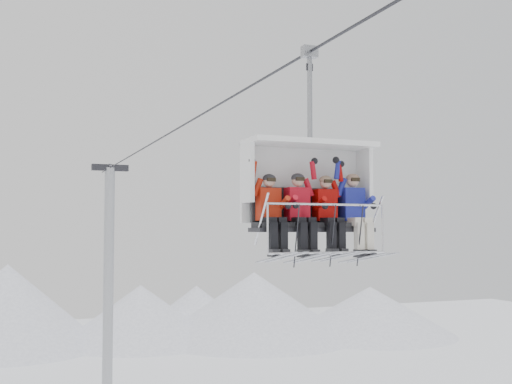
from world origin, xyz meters
name	(u,v)px	position (x,y,z in m)	size (l,w,h in m)	color
ridgeline	(51,315)	(-1.58, 42.05, 2.84)	(72.00, 21.00, 7.00)	white
lift_tower_right	(108,305)	(0.00, 22.00, 5.78)	(2.00, 1.80, 13.48)	#A2A4A9
haul_cable	(256,83)	(0.00, 0.00, 13.30)	(0.06, 0.06, 50.00)	#29292E
chairlift_carrier	(307,186)	(0.00, -2.69, 10.71)	(2.55, 1.17, 3.98)	black
skier_far_left	(271,211)	(-0.89, -3.00, 10.21)	(0.41, 1.69, 1.62)	#B4220D
skier_center_left	(300,210)	(-0.31, -2.99, 10.22)	(0.42, 1.69, 1.67)	red
skier_center_right	(328,211)	(0.28, -3.00, 10.21)	(0.41, 1.69, 1.63)	#AB0905
skier_far_right	(355,210)	(0.87, -2.99, 10.24)	(0.44, 1.69, 1.72)	#1F2698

